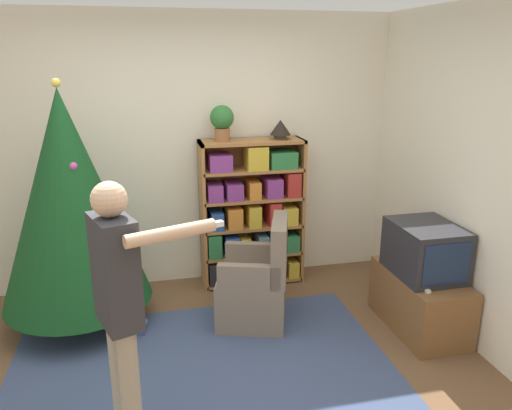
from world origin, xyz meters
TOP-DOWN VIEW (x-y plane):
  - ground_plane at (0.00, 0.00)m, footprint 14.00×14.00m
  - wall_back at (0.00, 1.88)m, footprint 8.00×0.10m
  - wall_right at (2.11, 0.00)m, footprint 0.10×8.00m
  - area_rug at (-0.03, 0.24)m, footprint 2.77×1.87m
  - bookshelf at (0.65, 1.64)m, footprint 0.99×0.34m
  - tv_stand at (1.81, 0.44)m, footprint 0.48×0.90m
  - television at (1.81, 0.43)m, footprint 0.48×0.60m
  - game_remote at (1.66, 0.17)m, footprint 0.04×0.12m
  - christmas_tree at (-0.96, 1.16)m, footprint 1.20×1.20m
  - armchair at (0.51, 0.85)m, footprint 0.71×0.71m
  - standing_person at (-0.53, -0.39)m, footprint 0.72×0.45m
  - potted_plant at (0.37, 1.65)m, footprint 0.22×0.22m
  - table_lamp at (0.92, 1.65)m, footprint 0.20×0.20m
  - book_pile_near_tree at (-0.52, 0.89)m, footprint 0.23×0.18m

SIDE VIEW (x-z plane):
  - ground_plane at x=0.00m, z-range 0.00..0.00m
  - area_rug at x=-0.03m, z-range 0.00..0.01m
  - book_pile_near_tree at x=-0.52m, z-range 0.00..0.09m
  - tv_stand at x=1.81m, z-range 0.00..0.49m
  - armchair at x=0.51m, z-range -0.14..0.78m
  - game_remote at x=1.66m, z-range 0.49..0.51m
  - bookshelf at x=0.65m, z-range -0.04..1.40m
  - television at x=1.81m, z-range 0.49..0.91m
  - standing_person at x=-0.53m, z-range 0.15..1.75m
  - christmas_tree at x=-0.96m, z-range 0.07..2.11m
  - wall_back at x=0.00m, z-range 0.00..2.60m
  - wall_right at x=2.11m, z-range 0.00..2.60m
  - table_lamp at x=0.92m, z-range 1.45..1.63m
  - potted_plant at x=0.37m, z-range 1.46..1.79m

